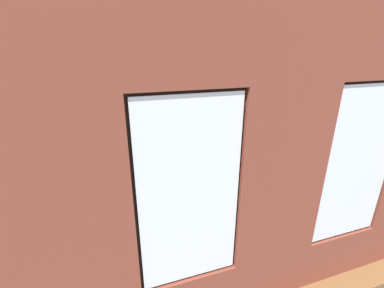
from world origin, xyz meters
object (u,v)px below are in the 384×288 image
Objects in this scene: coffee_table at (176,173)px; potted_plant_mid_room_small at (209,157)px; media_console at (41,189)px; papasan_chair at (140,141)px; cup_ceramic at (176,168)px; table_plant_small at (166,165)px; tv_flatscreen at (34,158)px; potted_plant_near_tv at (59,179)px; potted_plant_foreground_right at (67,141)px; potted_plant_between_couches at (311,194)px; potted_plant_corner_near_left at (251,118)px; remote_silver at (182,171)px; couch_by_window at (233,239)px; couch_left at (297,158)px; remote_gray at (192,164)px.

coffee_table is 1.26m from potted_plant_mid_room_small.
papasan_chair is at bearing -142.28° from media_console.
table_plant_small is at bearing -27.26° from cup_ceramic.
tv_flatscreen is 0.83× the size of potted_plant_near_tv.
potted_plant_foreground_right reaches higher than potted_plant_between_couches.
table_plant_small is 0.16× the size of potted_plant_corner_near_left.
potted_plant_foreground_right is at bearing -47.27° from table_plant_small.
remote_silver is at bearing 134.14° from cup_ceramic.
couch_by_window is 2.01m from remote_silver.
cup_ceramic is at bearing -83.19° from couch_by_window.
remote_silver is at bearing -90.71° from couch_left.
media_console is 0.95× the size of potted_plant_foreground_right.
remote_gray is at bearing 42.16° from potted_plant_mid_room_small.
table_plant_small is 0.17× the size of media_console.
tv_flatscreen is at bearing 19.11° from potted_plant_corner_near_left.
remote_gray is at bearing -176.32° from table_plant_small.
remote_silver is 2.27m from papasan_chair.
potted_plant_near_tv is (2.18, 0.50, 0.45)m from remote_silver.
coffee_table is at bearing -52.52° from potted_plant_between_couches.
couch_left reaches higher than table_plant_small.
potted_plant_near_tv reaches higher than potted_plant_corner_near_left.
potted_plant_mid_room_small is at bearing -112.66° from couch_left.
cup_ceramic is 0.21× the size of potted_plant_mid_room_small.
tv_flatscreen is 6.19m from potted_plant_corner_near_left.
media_console is (2.62, -0.41, -0.14)m from coffee_table.
coffee_table is at bearing 152.74° from table_plant_small.
potted_plant_foreground_right is (2.31, -2.40, 0.14)m from coffee_table.
couch_left is 2.17m from potted_plant_mid_room_small.
couch_by_window is 2.26m from remote_gray.
table_plant_small is at bearing 172.61° from media_console.
remote_gray is at bearing -161.85° from cup_ceramic.
potted_plant_near_tv is (-0.55, 1.03, 0.65)m from media_console.
potted_plant_corner_near_left reaches higher than potted_plant_between_couches.
potted_plant_mid_room_small is at bearing -153.68° from table_plant_small.
potted_plant_near_tv is at bearing 16.73° from coffee_table.
cup_ceramic is at bearing -52.52° from potted_plant_between_couches.
couch_by_window reaches higher than media_console.
tv_flatscreen reaches higher than table_plant_small.
potted_plant_foreground_right is at bearing -48.87° from potted_plant_between_couches.
coffee_table is 0.26m from table_plant_small.
potted_plant_near_tv is at bearing -21.59° from potted_plant_between_couches.
potted_plant_between_couches is at bearing 158.41° from potted_plant_near_tv.
cup_ceramic is at bearing 34.08° from potted_plant_mid_room_small.
remote_silver is 0.15× the size of potted_plant_between_couches.
tv_flatscreen reaches higher than remote_gray.
remote_silver is 3.49m from potted_plant_foreground_right.
remote_gray is at bearing 114.39° from papasan_chair.
potted_plant_between_couches is (-4.20, 2.48, -0.16)m from tv_flatscreen.
cup_ceramic is (3.07, -0.08, 0.18)m from couch_left.
potted_plant_mid_room_small is at bearing -175.44° from tv_flatscreen.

